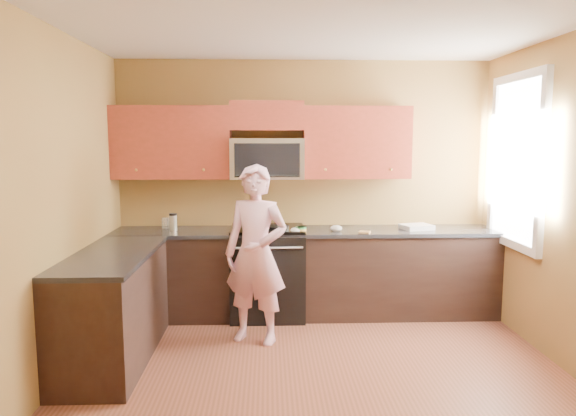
{
  "coord_description": "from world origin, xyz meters",
  "views": [
    {
      "loc": [
        -0.39,
        -3.77,
        1.85
      ],
      "look_at": [
        -0.2,
        1.3,
        1.2
      ],
      "focal_mm": 33.09,
      "sensor_mm": 36.0,
      "label": 1
    }
  ],
  "objects_px": {
    "butter_tub": "(301,233)",
    "travel_mug": "(173,230)",
    "woman": "(256,254)",
    "frying_pan": "(277,231)",
    "stove": "(268,272)",
    "microwave": "(267,179)"
  },
  "relations": [
    {
      "from": "butter_tub",
      "to": "travel_mug",
      "type": "distance_m",
      "value": 1.33
    },
    {
      "from": "woman",
      "to": "frying_pan",
      "type": "relative_size",
      "value": 3.83
    },
    {
      "from": "frying_pan",
      "to": "stove",
      "type": "bearing_deg",
      "value": 116.22
    },
    {
      "from": "butter_tub",
      "to": "travel_mug",
      "type": "xyz_separation_m",
      "value": [
        -1.31,
        0.2,
        0.0
      ]
    },
    {
      "from": "microwave",
      "to": "butter_tub",
      "type": "bearing_deg",
      "value": -42.68
    },
    {
      "from": "stove",
      "to": "woman",
      "type": "bearing_deg",
      "value": -98.53
    },
    {
      "from": "stove",
      "to": "microwave",
      "type": "relative_size",
      "value": 1.25
    },
    {
      "from": "stove",
      "to": "travel_mug",
      "type": "xyz_separation_m",
      "value": [
        -0.98,
        0.02,
        0.45
      ]
    },
    {
      "from": "stove",
      "to": "butter_tub",
      "type": "relative_size",
      "value": 8.43
    },
    {
      "from": "woman",
      "to": "travel_mug",
      "type": "bearing_deg",
      "value": 161.11
    },
    {
      "from": "woman",
      "to": "frying_pan",
      "type": "bearing_deg",
      "value": 88.42
    },
    {
      "from": "travel_mug",
      "to": "butter_tub",
      "type": "bearing_deg",
      "value": -8.81
    },
    {
      "from": "microwave",
      "to": "butter_tub",
      "type": "xyz_separation_m",
      "value": [
        0.34,
        -0.31,
        -0.53
      ]
    },
    {
      "from": "stove",
      "to": "woman",
      "type": "xyz_separation_m",
      "value": [
        -0.11,
        -0.7,
        0.34
      ]
    },
    {
      "from": "microwave",
      "to": "woman",
      "type": "relative_size",
      "value": 0.46
    },
    {
      "from": "stove",
      "to": "woman",
      "type": "height_order",
      "value": "woman"
    },
    {
      "from": "frying_pan",
      "to": "butter_tub",
      "type": "xyz_separation_m",
      "value": [
        0.25,
        0.03,
        -0.03
      ]
    },
    {
      "from": "frying_pan",
      "to": "travel_mug",
      "type": "distance_m",
      "value": 1.09
    },
    {
      "from": "woman",
      "to": "butter_tub",
      "type": "distance_m",
      "value": 0.69
    },
    {
      "from": "butter_tub",
      "to": "travel_mug",
      "type": "height_order",
      "value": "travel_mug"
    },
    {
      "from": "microwave",
      "to": "frying_pan",
      "type": "distance_m",
      "value": 0.61
    },
    {
      "from": "stove",
      "to": "frying_pan",
      "type": "distance_m",
      "value": 0.53
    }
  ]
}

